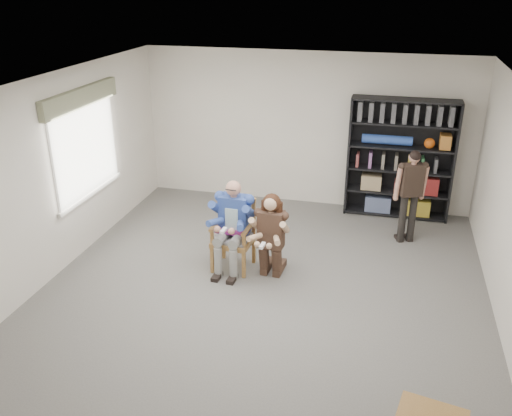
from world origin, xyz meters
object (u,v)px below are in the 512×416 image
(armchair, at_px, (233,236))
(kneeling_woman, at_px, (270,237))
(standing_man, at_px, (410,197))
(bookshelf, at_px, (400,159))
(seated_man, at_px, (233,226))

(armchair, bearing_deg, kneeling_woman, -8.10)
(armchair, distance_m, standing_man, 2.90)
(standing_man, bearing_deg, armchair, -170.14)
(standing_man, bearing_deg, bookshelf, 78.45)
(armchair, height_order, seated_man, seated_man)
(kneeling_woman, xyz_separation_m, bookshelf, (1.69, 2.68, 0.43))
(kneeling_woman, height_order, bookshelf, bookshelf)
(bookshelf, bearing_deg, standing_man, -79.80)
(armchair, relative_size, bookshelf, 0.50)
(armchair, xyz_separation_m, kneeling_woman, (0.58, -0.12, 0.10))
(seated_man, xyz_separation_m, bookshelf, (2.27, 2.56, 0.37))
(seated_man, height_order, bookshelf, bookshelf)
(armchair, bearing_deg, bookshelf, 51.97)
(seated_man, bearing_deg, bookshelf, 51.97)
(seated_man, height_order, kneeling_woman, seated_man)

